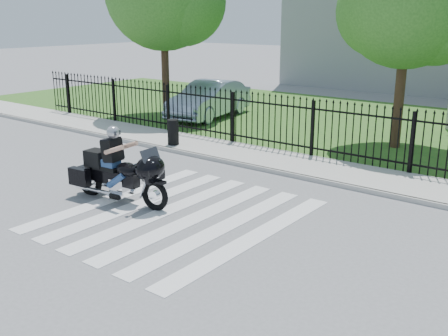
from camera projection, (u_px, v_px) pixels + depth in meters
The scene contains 10 objects.
ground at pixel (179, 215), 11.52m from camera, with size 120.00×120.00×0.00m, color slate.
crosswalk at pixel (179, 215), 11.52m from camera, with size 5.00×5.50×0.01m, color silver, non-canonical shape.
sidewalk at pixel (294, 164), 15.30m from camera, with size 40.00×2.00×0.12m, color #ADAAA3.
curb at pixel (276, 172), 14.54m from camera, with size 40.00×0.12×0.12m, color #ADAAA3.
grass_strip at pixel (385, 127), 20.63m from camera, with size 40.00×12.00×0.02m, color #285C1F.
iron_fence at pixel (312, 130), 15.82m from camera, with size 26.00×0.04×1.80m.
tree_mid at pixel (408, 1), 16.17m from camera, with size 4.20×4.20×6.78m.
motorcycle_rider at pixel (117, 170), 12.21m from camera, with size 2.79×1.02×1.85m.
parked_car at pixel (209, 99), 22.31m from camera, with size 1.64×4.71×1.55m, color #A5B7D0.
litter_bin at pixel (173, 132), 17.25m from camera, with size 0.37×0.37×0.84m, color black.
Camera 1 is at (7.38, -7.90, 4.22)m, focal length 42.00 mm.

